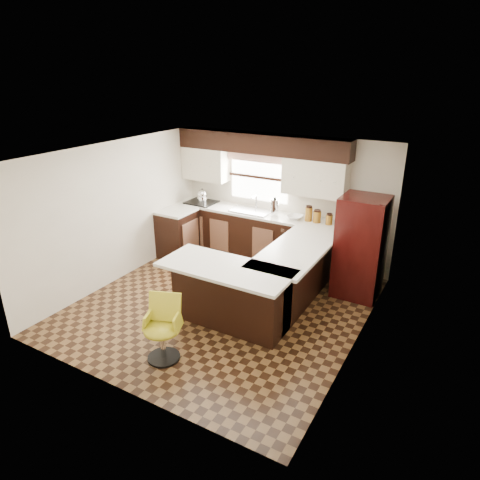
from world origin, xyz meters
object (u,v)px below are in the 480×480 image
Objects in this scene: peninsula_long at (291,277)px; peninsula_return at (231,296)px; bar_chair at (162,330)px; refrigerator at (361,247)px.

peninsula_long is 1.11m from peninsula_return.
peninsula_return is 1.20m from bar_chair.
peninsula_return is at bearing 53.87° from bar_chair.
bar_chair is at bearing -119.56° from refrigerator.
refrigerator is at bearing 44.84° from peninsula_long.
peninsula_return reaches higher than bar_chair.
peninsula_long is at bearing -135.16° from refrigerator.
peninsula_long is 1.17× the size of refrigerator.
refrigerator is 3.41m from bar_chair.
bar_chair is (-1.67, -2.95, -0.40)m from refrigerator.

